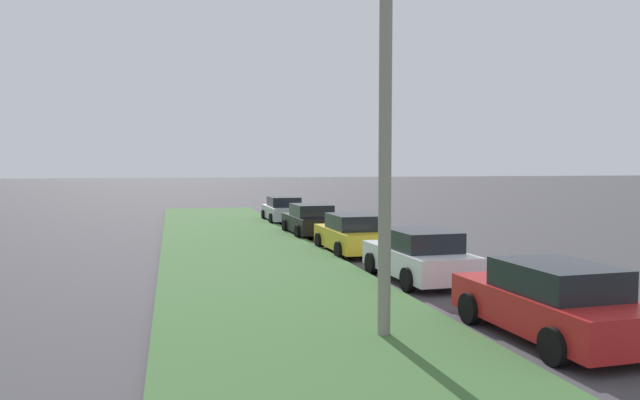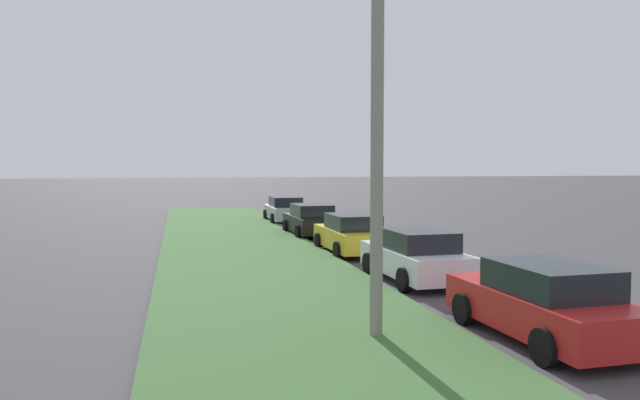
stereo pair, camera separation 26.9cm
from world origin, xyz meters
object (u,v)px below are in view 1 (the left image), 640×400
Objects in this scene: parked_car_yellow at (352,234)px; parked_car_black at (310,220)px; parked_car_white at (419,256)px; parked_car_red at (551,302)px; streetlight at (402,106)px; parked_car_silver at (283,210)px.

parked_car_black is at bearing 1.20° from parked_car_yellow.
parked_car_white is 1.00× the size of parked_car_yellow.
parked_car_red is 11.41m from parked_car_yellow.
parked_car_black is (11.34, 0.52, 0.00)m from parked_car_white.
parked_car_yellow is (5.49, 0.28, 0.00)m from parked_car_white.
parked_car_yellow is at bearing -12.26° from streetlight.
streetlight is at bearing 72.82° from parked_car_red.
parked_car_yellow is at bearing 0.31° from parked_car_red.
parked_car_silver is (17.99, 0.58, 0.00)m from parked_car_white.
parked_car_yellow is at bearing -178.99° from parked_car_silver.
parked_car_red is 5.91m from parked_car_white.
parked_car_black is at bearing 0.99° from parked_car_white.
streetlight is (-23.15, 2.01, 3.67)m from parked_car_silver.
parked_car_red is 23.91m from parked_car_silver.
parked_car_black is 6.65m from parked_car_silver.
parked_car_white is 1.01× the size of parked_car_silver.
parked_car_red is 0.58× the size of streetlight.
parked_car_black is 1.01× the size of parked_car_silver.
parked_car_red is 1.01× the size of parked_car_silver.
parked_car_silver is (12.50, 0.30, 0.00)m from parked_car_yellow.
parked_car_silver is at bearing -4.97° from streetlight.
streetlight is (-10.65, 2.31, 3.67)m from parked_car_yellow.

